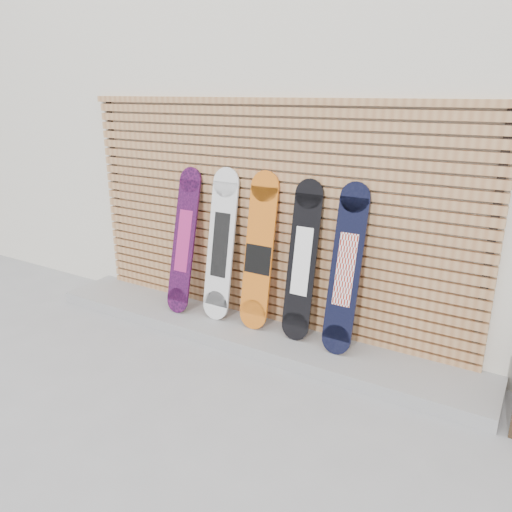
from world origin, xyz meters
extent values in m
plane|color=gray|center=(0.00, 0.00, 0.00)|extent=(80.00, 80.00, 0.00)
cube|color=beige|center=(0.50, 3.50, 1.80)|extent=(12.00, 5.00, 3.60)
cube|color=gray|center=(-0.15, 0.68, 0.06)|extent=(4.60, 0.70, 0.12)
cube|color=#A67045|center=(-0.15, 0.97, 0.14)|extent=(4.20, 0.05, 0.08)
cube|color=#A67045|center=(-0.15, 0.97, 0.23)|extent=(4.20, 0.05, 0.08)
cube|color=#A67045|center=(-0.15, 0.97, 0.33)|extent=(4.20, 0.05, 0.07)
cube|color=#A67045|center=(-0.15, 0.97, 0.43)|extent=(4.20, 0.05, 0.07)
cube|color=#A67045|center=(-0.15, 0.97, 0.53)|extent=(4.20, 0.05, 0.07)
cube|color=#A67045|center=(-0.15, 0.97, 0.62)|extent=(4.20, 0.05, 0.07)
cube|color=#A67045|center=(-0.15, 0.97, 0.72)|extent=(4.20, 0.05, 0.07)
cube|color=#A67045|center=(-0.15, 0.97, 0.82)|extent=(4.20, 0.05, 0.07)
cube|color=#A67045|center=(-0.15, 0.97, 0.91)|extent=(4.20, 0.05, 0.07)
cube|color=#A67045|center=(-0.15, 0.97, 1.01)|extent=(4.20, 0.05, 0.08)
cube|color=#A67045|center=(-0.15, 0.97, 1.11)|extent=(4.20, 0.05, 0.08)
cube|color=#A67045|center=(-0.15, 0.97, 1.20)|extent=(4.20, 0.05, 0.08)
cube|color=#A67045|center=(-0.15, 0.97, 1.30)|extent=(4.20, 0.05, 0.08)
cube|color=#A67045|center=(-0.15, 0.97, 1.40)|extent=(4.20, 0.05, 0.08)
cube|color=#A67045|center=(-0.15, 0.97, 1.50)|extent=(4.20, 0.05, 0.08)
cube|color=#A67045|center=(-0.15, 0.97, 1.59)|extent=(4.20, 0.05, 0.08)
cube|color=#A67045|center=(-0.15, 0.97, 1.69)|extent=(4.20, 0.05, 0.08)
cube|color=#A67045|center=(-0.15, 0.97, 1.79)|extent=(4.20, 0.05, 0.08)
cube|color=#A67045|center=(-0.15, 0.97, 1.88)|extent=(4.20, 0.05, 0.08)
cube|color=#A67045|center=(-0.15, 0.97, 1.98)|extent=(4.20, 0.05, 0.08)
cube|color=#A67045|center=(-0.15, 0.97, 2.08)|extent=(4.20, 0.05, 0.08)
cube|color=#A67045|center=(-0.15, 0.97, 2.17)|extent=(4.20, 0.05, 0.08)
cube|color=black|center=(-2.17, 0.99, 1.12)|extent=(0.06, 0.04, 2.23)
cube|color=black|center=(1.87, 0.99, 1.12)|extent=(0.06, 0.04, 2.23)
cube|color=#A67045|center=(-0.15, 0.97, 2.26)|extent=(4.26, 0.07, 0.06)
cube|color=black|center=(-0.99, 0.75, 0.86)|extent=(0.26, 0.32, 1.24)
cylinder|color=black|center=(-0.99, 0.60, 0.25)|extent=(0.26, 0.08, 0.26)
cylinder|color=black|center=(-0.99, 0.90, 1.48)|extent=(0.26, 0.08, 0.26)
cube|color=#A72169|center=(-0.99, 0.75, 0.86)|extent=(0.16, 0.18, 0.63)
cube|color=silver|center=(-0.55, 0.79, 0.88)|extent=(0.30, 0.25, 1.23)
cylinder|color=silver|center=(-0.55, 0.67, 0.27)|extent=(0.30, 0.08, 0.30)
cylinder|color=silver|center=(-0.55, 0.91, 1.49)|extent=(0.30, 0.08, 0.30)
cube|color=black|center=(-0.55, 0.79, 0.88)|extent=(0.18, 0.15, 0.64)
cube|color=orange|center=(-0.11, 0.80, 0.88)|extent=(0.30, 0.24, 1.24)
cylinder|color=orange|center=(-0.11, 0.69, 0.27)|extent=(0.30, 0.07, 0.30)
cylinder|color=orange|center=(-0.11, 0.91, 1.50)|extent=(0.30, 0.07, 0.30)
cube|color=black|center=(-0.11, 0.78, 0.81)|extent=(0.28, 0.07, 0.28)
cube|color=black|center=(0.35, 0.80, 0.86)|extent=(0.27, 0.24, 1.22)
cylinder|color=black|center=(0.35, 0.69, 0.26)|extent=(0.27, 0.07, 0.27)
cylinder|color=black|center=(0.35, 0.91, 1.47)|extent=(0.27, 0.07, 0.27)
cube|color=white|center=(0.35, 0.80, 0.86)|extent=(0.17, 0.14, 0.63)
cube|color=black|center=(0.78, 0.78, 0.87)|extent=(0.27, 0.28, 1.24)
cylinder|color=black|center=(0.78, 0.64, 0.25)|extent=(0.27, 0.08, 0.27)
cylinder|color=black|center=(0.78, 0.91, 1.49)|extent=(0.27, 0.08, 0.27)
cube|color=white|center=(0.78, 0.78, 0.87)|extent=(0.17, 0.16, 0.64)
camera|label=1|loc=(2.21, -3.12, 2.35)|focal=35.00mm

